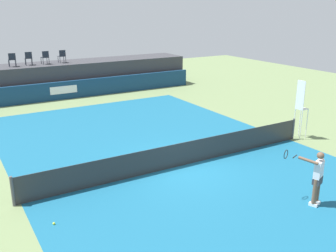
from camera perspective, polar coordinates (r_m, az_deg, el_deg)
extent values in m
plane|color=#6B7F51|center=(17.57, -3.32, -2.57)|extent=(48.00, 48.00, 0.00)
cube|color=#16597A|center=(15.15, 1.96, -5.89)|extent=(12.00, 22.00, 0.00)
cube|color=navy|center=(26.85, -13.79, 5.31)|extent=(18.00, 0.20, 1.20)
cube|color=white|center=(26.54, -15.20, 5.20)|extent=(1.80, 0.02, 0.50)
cube|color=#38383D|center=(28.46, -14.95, 6.91)|extent=(18.00, 2.80, 2.20)
cylinder|color=#1E232D|center=(27.48, -21.69, 8.72)|extent=(0.04, 0.04, 0.44)
cylinder|color=#1E232D|center=(27.44, -22.53, 8.61)|extent=(0.04, 0.04, 0.44)
cylinder|color=#1E232D|center=(27.08, -21.59, 8.62)|extent=(0.04, 0.04, 0.44)
cylinder|color=#1E232D|center=(27.05, -22.44, 8.51)|extent=(0.04, 0.04, 0.44)
cube|color=#1E232D|center=(27.23, -22.12, 9.10)|extent=(0.46, 0.46, 0.03)
cube|color=#1E232D|center=(27.00, -22.13, 9.52)|extent=(0.44, 0.05, 0.42)
cylinder|color=#1E232D|center=(27.84, -19.57, 9.04)|extent=(0.04, 0.04, 0.44)
cylinder|color=#1E232D|center=(27.80, -20.40, 8.94)|extent=(0.04, 0.04, 0.44)
cylinder|color=#1E232D|center=(27.44, -19.46, 8.94)|extent=(0.04, 0.04, 0.44)
cylinder|color=#1E232D|center=(27.40, -20.31, 8.84)|extent=(0.04, 0.04, 0.44)
cube|color=#1E232D|center=(27.59, -19.98, 9.42)|extent=(0.48, 0.48, 0.03)
cube|color=#1E232D|center=(27.36, -19.98, 9.84)|extent=(0.44, 0.06, 0.42)
cylinder|color=#1E232D|center=(27.99, -17.50, 9.28)|extent=(0.04, 0.04, 0.44)
cylinder|color=#1E232D|center=(27.86, -18.29, 9.17)|extent=(0.04, 0.04, 0.44)
cylinder|color=#1E232D|center=(27.61, -17.22, 9.20)|extent=(0.04, 0.04, 0.44)
cylinder|color=#1E232D|center=(27.48, -18.02, 9.09)|extent=(0.04, 0.04, 0.44)
cube|color=#1E232D|center=(27.71, -17.80, 9.66)|extent=(0.48, 0.48, 0.03)
cube|color=#1E232D|center=(27.49, -17.70, 10.09)|extent=(0.44, 0.07, 0.42)
cylinder|color=#1E232D|center=(28.34, -15.19, 9.56)|extent=(0.04, 0.04, 0.44)
cylinder|color=#1E232D|center=(28.21, -15.98, 9.46)|extent=(0.04, 0.04, 0.44)
cylinder|color=#1E232D|center=(27.96, -14.92, 9.48)|extent=(0.04, 0.04, 0.44)
cylinder|color=#1E232D|center=(27.83, -15.71, 9.39)|extent=(0.04, 0.04, 0.44)
cube|color=#1E232D|center=(28.05, -15.49, 9.95)|extent=(0.46, 0.46, 0.03)
cube|color=#1E232D|center=(27.83, -15.39, 10.37)|extent=(0.44, 0.05, 0.42)
cylinder|color=white|center=(19.18, 19.87, 0.32)|extent=(0.04, 0.04, 1.40)
cylinder|color=white|center=(19.41, 18.94, 0.61)|extent=(0.04, 0.04, 1.40)
cylinder|color=white|center=(18.87, 19.12, 0.12)|extent=(0.04, 0.04, 1.40)
cylinder|color=white|center=(19.10, 18.18, 0.43)|extent=(0.04, 0.04, 1.40)
cube|color=white|center=(18.95, 19.24, 2.44)|extent=(0.46, 0.46, 0.03)
cube|color=white|center=(18.64, 19.04, 4.38)|extent=(0.04, 0.44, 1.33)
cube|color=#2D2D2D|center=(14.97, 1.98, -4.23)|extent=(12.40, 0.02, 0.95)
cylinder|color=#4C4C51|center=(12.99, -22.05, -8.97)|extent=(0.10, 0.10, 1.00)
cylinder|color=#4C4C51|center=(18.86, 18.06, -0.41)|extent=(0.10, 0.10, 1.00)
cube|color=white|center=(13.29, 21.07, -10.42)|extent=(0.20, 0.29, 0.10)
cylinder|color=brown|center=(13.09, 21.28, -8.63)|extent=(0.14, 0.14, 0.82)
cube|color=white|center=(13.08, 20.71, -10.84)|extent=(0.20, 0.29, 0.10)
cylinder|color=brown|center=(12.88, 20.93, -9.03)|extent=(0.14, 0.14, 0.82)
cube|color=#333338|center=(12.85, 21.27, -7.50)|extent=(0.39, 0.32, 0.24)
cube|color=silver|center=(12.71, 21.45, -6.03)|extent=(0.41, 0.31, 0.56)
sphere|color=brown|center=(12.54, 21.68, -4.09)|extent=(0.22, 0.22, 0.22)
cylinder|color=brown|center=(12.93, 21.78, -5.76)|extent=(0.09, 0.09, 0.60)
cylinder|color=brown|center=(12.46, 20.07, -4.82)|extent=(0.29, 0.60, 0.14)
cylinder|color=black|center=(12.57, 18.29, -4.30)|extent=(0.29, 0.13, 0.03)
torus|color=black|center=(12.67, 17.08, -4.02)|extent=(0.29, 0.13, 0.30)
sphere|color=#D8EA33|center=(11.81, -16.56, -13.67)|extent=(0.07, 0.07, 0.07)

